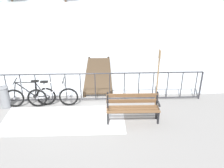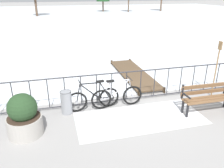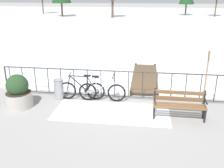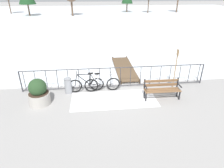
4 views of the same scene
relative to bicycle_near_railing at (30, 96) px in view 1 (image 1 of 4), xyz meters
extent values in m
plane|color=gray|center=(1.44, 0.28, -0.37)|extent=(160.00, 160.00, 0.00)
cube|color=silver|center=(1.44, 28.68, -0.35)|extent=(80.00, 56.00, 0.03)
cube|color=white|center=(1.23, -0.92, -0.36)|extent=(3.79, 1.62, 0.01)
cylinder|color=#2D2D33|center=(1.44, 0.28, 0.68)|extent=(9.00, 0.04, 0.04)
cylinder|color=#2D2D33|center=(1.44, 0.28, -0.29)|extent=(9.00, 0.04, 0.04)
cylinder|color=#2D2D33|center=(5.94, 0.28, 0.16)|extent=(0.06, 0.06, 1.05)
cylinder|color=#2D2D33|center=(-0.85, 0.28, 0.20)|extent=(0.03, 0.03, 0.97)
cylinder|color=#2D2D33|center=(-0.34, 0.28, 0.20)|extent=(0.03, 0.03, 0.97)
cylinder|color=#2D2D33|center=(0.16, 0.28, 0.20)|extent=(0.03, 0.03, 0.97)
cylinder|color=#2D2D33|center=(0.67, 0.28, 0.20)|extent=(0.03, 0.03, 0.97)
cylinder|color=#2D2D33|center=(1.18, 0.28, 0.20)|extent=(0.03, 0.03, 0.97)
cylinder|color=#2D2D33|center=(1.69, 0.28, 0.20)|extent=(0.03, 0.03, 0.97)
cylinder|color=#2D2D33|center=(2.20, 0.28, 0.20)|extent=(0.03, 0.03, 0.97)
cylinder|color=#2D2D33|center=(2.71, 0.28, 0.20)|extent=(0.03, 0.03, 0.97)
cylinder|color=#2D2D33|center=(3.21, 0.28, 0.20)|extent=(0.03, 0.03, 0.97)
cylinder|color=#2D2D33|center=(3.72, 0.28, 0.20)|extent=(0.03, 0.03, 0.97)
cylinder|color=#2D2D33|center=(4.23, 0.28, 0.20)|extent=(0.03, 0.03, 0.97)
cylinder|color=#2D2D33|center=(4.74, 0.28, 0.20)|extent=(0.03, 0.03, 0.97)
cylinder|color=#2D2D33|center=(5.25, 0.28, 0.20)|extent=(0.03, 0.03, 0.97)
cylinder|color=#2D2D33|center=(5.76, 0.28, 0.20)|extent=(0.03, 0.03, 0.97)
torus|color=black|center=(0.52, 0.04, -0.04)|extent=(0.66, 0.11, 0.66)
cylinder|color=gray|center=(0.52, 0.04, -0.04)|extent=(0.08, 0.07, 0.08)
torus|color=black|center=(-0.53, -0.04, -0.04)|extent=(0.66, 0.11, 0.66)
cylinder|color=gray|center=(-0.53, -0.04, -0.04)|extent=(0.08, 0.07, 0.08)
cylinder|color=black|center=(0.21, 0.02, 0.25)|extent=(0.08, 0.04, 0.53)
cylinder|color=black|center=(-0.11, -0.01, 0.26)|extent=(0.61, 0.08, 0.59)
cylinder|color=black|center=(-0.09, -0.01, 0.53)|extent=(0.63, 0.09, 0.07)
cylinder|color=black|center=(0.35, 0.03, -0.03)|extent=(0.34, 0.06, 0.05)
cylinder|color=black|center=(0.37, 0.03, 0.24)|extent=(0.32, 0.05, 0.56)
cylinder|color=black|center=(-0.46, -0.04, 0.25)|extent=(0.16, 0.04, 0.59)
cube|color=black|center=(0.23, 0.02, 0.55)|extent=(0.25, 0.12, 0.05)
cylinder|color=black|center=(-0.40, -0.03, 0.59)|extent=(0.07, 0.52, 0.03)
cylinder|color=black|center=(0.18, 0.01, -0.02)|extent=(0.18, 0.03, 0.18)
torus|color=black|center=(0.24, -0.05, -0.04)|extent=(0.66, 0.08, 0.66)
cylinder|color=gray|center=(0.24, -0.05, -0.04)|extent=(0.08, 0.06, 0.08)
torus|color=black|center=(1.29, -0.02, -0.04)|extent=(0.66, 0.08, 0.66)
cylinder|color=gray|center=(1.29, -0.02, -0.04)|extent=(0.08, 0.06, 0.08)
cylinder|color=#B2B2B7|center=(0.56, -0.04, 0.25)|extent=(0.08, 0.04, 0.53)
cylinder|color=#B2B2B7|center=(0.87, -0.03, 0.26)|extent=(0.61, 0.06, 0.59)
cylinder|color=#B2B2B7|center=(0.85, -0.03, 0.53)|extent=(0.63, 0.06, 0.07)
cylinder|color=#B2B2B7|center=(0.41, -0.05, -0.03)|extent=(0.34, 0.04, 0.05)
cylinder|color=#B2B2B7|center=(0.39, -0.05, 0.24)|extent=(0.32, 0.04, 0.56)
cylinder|color=#B2B2B7|center=(1.23, -0.02, 0.25)|extent=(0.16, 0.04, 0.59)
cube|color=black|center=(0.54, -0.04, 0.55)|extent=(0.24, 0.11, 0.05)
cylinder|color=black|center=(1.17, -0.02, 0.59)|extent=(0.05, 0.52, 0.03)
cylinder|color=black|center=(0.58, -0.04, -0.02)|extent=(0.18, 0.03, 0.18)
cube|color=brown|center=(3.37, -0.93, 0.07)|extent=(1.60, 0.12, 0.04)
cube|color=brown|center=(3.36, -1.09, 0.07)|extent=(1.60, 0.12, 0.04)
cube|color=brown|center=(3.36, -1.24, 0.07)|extent=(1.60, 0.12, 0.04)
cube|color=brown|center=(3.37, -0.84, 0.21)|extent=(1.60, 0.07, 0.12)
cube|color=brown|center=(3.37, -0.84, 0.41)|extent=(1.60, 0.07, 0.12)
cube|color=black|center=(4.12, -1.23, -0.15)|extent=(0.05, 0.06, 0.44)
cube|color=black|center=(4.13, -0.97, -0.15)|extent=(0.05, 0.06, 0.44)
cube|color=black|center=(4.13, -0.85, 0.30)|extent=(0.05, 0.04, 0.45)
cube|color=black|center=(4.12, -1.10, 0.27)|extent=(0.05, 0.40, 0.04)
cube|color=black|center=(2.60, -1.21, -0.15)|extent=(0.05, 0.06, 0.44)
cube|color=black|center=(2.61, -0.95, -0.15)|extent=(0.05, 0.06, 0.44)
cube|color=black|center=(2.61, -0.83, 0.30)|extent=(0.05, 0.04, 0.45)
cube|color=black|center=(2.60, -1.08, 0.27)|extent=(0.05, 0.40, 0.04)
cylinder|color=gray|center=(-0.84, -0.04, -0.01)|extent=(0.34, 0.34, 0.72)
torus|color=#545558|center=(-0.84, -0.04, 0.35)|extent=(0.35, 0.35, 0.02)
cylinder|color=#937047|center=(4.27, -0.13, 0.48)|extent=(0.04, 0.04, 1.70)
cube|color=#937047|center=(4.27, -0.13, 1.47)|extent=(0.03, 0.16, 0.28)
cube|color=brown|center=(2.27, 2.55, -0.25)|extent=(1.10, 3.94, 0.06)
cylinder|color=#3C2E20|center=(1.77, 0.58, -0.27)|extent=(0.10, 0.10, 0.20)
cylinder|color=#3C2E20|center=(2.76, 0.58, -0.27)|extent=(0.10, 0.10, 0.20)
cylinder|color=#3C2E20|center=(1.77, 4.52, -0.27)|extent=(0.10, 0.10, 0.20)
cylinder|color=#3C2E20|center=(2.76, 4.52, -0.27)|extent=(0.10, 0.10, 0.20)
camera|label=1|loc=(2.49, -7.34, 3.86)|focal=38.85mm
camera|label=2|loc=(-1.07, -6.37, 3.14)|focal=36.37mm
camera|label=3|loc=(2.26, -8.41, 3.39)|focal=40.81mm
camera|label=4|loc=(0.35, -8.28, 4.05)|focal=30.75mm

